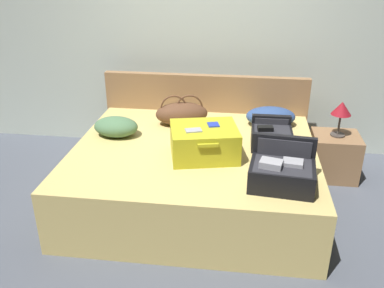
% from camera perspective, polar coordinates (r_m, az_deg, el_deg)
% --- Properties ---
extents(ground_plane, '(12.00, 12.00, 0.00)m').
position_cam_1_polar(ground_plane, '(3.46, -0.59, -11.29)').
color(ground_plane, '#4C515B').
extents(back_wall, '(8.00, 0.10, 2.60)m').
position_cam_1_polar(back_wall, '(4.49, 2.37, 15.40)').
color(back_wall, '#B7C1B2').
rests_on(back_wall, ground).
extents(bed, '(2.05, 1.76, 0.52)m').
position_cam_1_polar(bed, '(3.65, 0.27, -4.28)').
color(bed, tan).
rests_on(bed, ground).
extents(headboard, '(2.09, 0.08, 0.91)m').
position_cam_1_polar(headboard, '(4.40, 1.78, 3.73)').
color(headboard, olive).
rests_on(headboard, ground).
extents(hard_case_large, '(0.61, 0.55, 0.26)m').
position_cam_1_polar(hard_case_large, '(3.35, 1.67, 0.36)').
color(hard_case_large, gold).
rests_on(hard_case_large, bed).
extents(hard_case_medium, '(0.48, 0.41, 0.32)m').
position_cam_1_polar(hard_case_medium, '(3.01, 12.22, -3.72)').
color(hard_case_medium, black).
rests_on(hard_case_medium, bed).
extents(hard_case_small, '(0.34, 0.30, 0.24)m').
position_cam_1_polar(hard_case_small, '(3.58, 10.80, 1.09)').
color(hard_case_small, black).
rests_on(hard_case_small, bed).
extents(duffel_bag, '(0.54, 0.36, 0.30)m').
position_cam_1_polar(duffel_bag, '(3.98, -1.42, 4.21)').
color(duffel_bag, brown).
rests_on(duffel_bag, bed).
extents(pillow_near_headboard, '(0.49, 0.33, 0.18)m').
position_cam_1_polar(pillow_near_headboard, '(4.03, 10.72, 3.72)').
color(pillow_near_headboard, navy).
rests_on(pillow_near_headboard, bed).
extents(pillow_center_head, '(0.41, 0.30, 0.17)m').
position_cam_1_polar(pillow_center_head, '(3.80, -10.38, 2.35)').
color(pillow_center_head, '#4C724C').
rests_on(pillow_center_head, bed).
extents(nightstand, '(0.44, 0.40, 0.44)m').
position_cam_1_polar(nightstand, '(4.30, 18.89, -1.57)').
color(nightstand, olive).
rests_on(nightstand, ground).
extents(table_lamp, '(0.18, 0.18, 0.34)m').
position_cam_1_polar(table_lamp, '(4.12, 19.80, 4.39)').
color(table_lamp, '#3F3833').
rests_on(table_lamp, nightstand).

